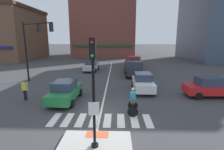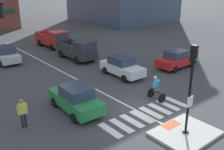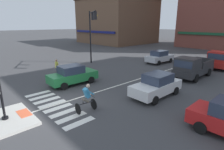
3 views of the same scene
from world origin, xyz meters
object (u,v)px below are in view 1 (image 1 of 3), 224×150
at_px(pedestrian_at_curb_left, 25,88).
at_px(car_silver_westbound_distant, 91,66).
at_px(traffic_light_mast, 33,41).
at_px(pickup_truck_red_eastbound_distant, 133,62).
at_px(signal_pole, 93,84).
at_px(cyclist, 133,100).
at_px(pickup_truck_charcoal_eastbound_far, 133,69).
at_px(car_green_westbound_near, 65,91).
at_px(car_red_cross_right, 210,87).
at_px(car_white_eastbound_mid, 143,82).

bearing_deg(pedestrian_at_curb_left, car_silver_westbound_distant, 75.48).
height_order(traffic_light_mast, car_silver_westbound_distant, traffic_light_mast).
bearing_deg(pedestrian_at_curb_left, traffic_light_mast, 106.67).
distance_m(pickup_truck_red_eastbound_distant, pedestrian_at_curb_left, 18.17).
height_order(signal_pole, car_silver_westbound_distant, signal_pole).
bearing_deg(pedestrian_at_curb_left, cyclist, -14.94).
xyz_separation_m(pickup_truck_red_eastbound_distant, pedestrian_at_curb_left, (-9.74, -15.34, 0.00)).
xyz_separation_m(car_silver_westbound_distant, pedestrian_at_curb_left, (-3.31, -12.78, 0.17)).
height_order(signal_pole, pedestrian_at_curb_left, signal_pole).
relative_size(signal_pole, cyclist, 2.75).
distance_m(pickup_truck_charcoal_eastbound_far, pedestrian_at_curb_left, 12.97).
xyz_separation_m(car_green_westbound_near, cyclist, (4.98, -2.02, 0.06)).
height_order(pickup_truck_charcoal_eastbound_far, pedestrian_at_curb_left, pickup_truck_charcoal_eastbound_far).
relative_size(traffic_light_mast, pedestrian_at_curb_left, 3.89).
distance_m(car_silver_westbound_distant, car_red_cross_right, 16.28).
height_order(car_silver_westbound_distant, cyclist, cyclist).
height_order(car_white_eastbound_mid, pickup_truck_charcoal_eastbound_far, pickup_truck_charcoal_eastbound_far).
bearing_deg(car_green_westbound_near, cyclist, -22.11).
distance_m(car_red_cross_right, pedestrian_at_curb_left, 14.91).
distance_m(traffic_light_mast, car_green_westbound_near, 8.40).
bearing_deg(pickup_truck_red_eastbound_distant, car_silver_westbound_distant, -158.28).
relative_size(traffic_light_mast, car_silver_westbound_distant, 1.55).
distance_m(car_green_westbound_near, car_red_cross_right, 11.72).
bearing_deg(pickup_truck_red_eastbound_distant, cyclist, -95.03).
distance_m(car_red_cross_right, pickup_truck_charcoal_eastbound_far, 9.61).
xyz_separation_m(pickup_truck_charcoal_eastbound_far, cyclist, (-1.04, -11.29, -0.11)).
bearing_deg(car_silver_westbound_distant, car_red_cross_right, -44.86).
bearing_deg(pickup_truck_charcoal_eastbound_far, cyclist, -95.27).
distance_m(car_silver_westbound_distant, pickup_truck_charcoal_eastbound_far, 6.98).
bearing_deg(car_white_eastbound_mid, car_green_westbound_near, -154.66).
height_order(signal_pole, traffic_light_mast, traffic_light_mast).
bearing_deg(traffic_light_mast, pickup_truck_red_eastbound_distant, 40.52).
relative_size(signal_pole, pedestrian_at_curb_left, 2.77).
bearing_deg(signal_pole, car_white_eastbound_mid, 69.38).
xyz_separation_m(car_silver_westbound_distant, car_red_cross_right, (11.54, -11.48, 0.00)).
bearing_deg(car_red_cross_right, traffic_light_mast, 165.45).
xyz_separation_m(car_green_westbound_near, pedestrian_at_curb_left, (-3.22, 0.17, 0.17)).
bearing_deg(cyclist, pedestrian_at_curb_left, 165.06).
xyz_separation_m(cyclist, pedestrian_at_curb_left, (-8.20, 2.19, 0.11)).
bearing_deg(signal_pole, car_silver_westbound_distant, 98.79).
xyz_separation_m(car_white_eastbound_mid, pickup_truck_charcoal_eastbound_far, (-0.32, 6.26, 0.17)).
bearing_deg(pickup_truck_charcoal_eastbound_far, signal_pole, -101.28).
distance_m(pickup_truck_red_eastbound_distant, cyclist, 17.60).
bearing_deg(car_white_eastbound_mid, pickup_truck_red_eastbound_distant, 89.17).
relative_size(traffic_light_mast, pickup_truck_red_eastbound_distant, 1.26).
bearing_deg(pickup_truck_charcoal_eastbound_far, pedestrian_at_curb_left, -135.44).
bearing_deg(traffic_light_mast, car_green_westbound_near, -49.62).
xyz_separation_m(car_red_cross_right, cyclist, (-6.65, -3.49, 0.06)).
height_order(car_white_eastbound_mid, cyclist, cyclist).
distance_m(signal_pole, cyclist, 4.80).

